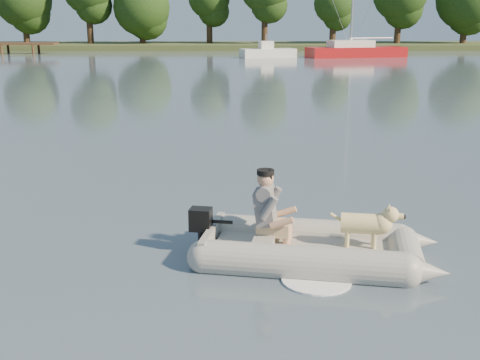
{
  "coord_description": "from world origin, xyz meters",
  "views": [
    {
      "loc": [
        -0.24,
        -8.0,
        3.34
      ],
      "look_at": [
        -0.07,
        1.6,
        0.75
      ],
      "focal_mm": 45.0,
      "sensor_mm": 36.0,
      "label": 1
    }
  ],
  "objects_px": {
    "dinghy": "(315,221)",
    "motorboat": "(268,46)",
    "man": "(267,205)",
    "dog": "(361,227)",
    "sailboat": "(355,51)"
  },
  "relations": [
    {
      "from": "sailboat",
      "to": "dinghy",
      "type": "bearing_deg",
      "value": -114.42
    },
    {
      "from": "man",
      "to": "sailboat",
      "type": "bearing_deg",
      "value": 87.84
    },
    {
      "from": "motorboat",
      "to": "sailboat",
      "type": "bearing_deg",
      "value": -11.58
    },
    {
      "from": "dinghy",
      "to": "sailboat",
      "type": "bearing_deg",
      "value": 88.69
    },
    {
      "from": "dog",
      "to": "sailboat",
      "type": "relative_size",
      "value": 0.08
    },
    {
      "from": "man",
      "to": "dog",
      "type": "height_order",
      "value": "man"
    },
    {
      "from": "dinghy",
      "to": "sailboat",
      "type": "relative_size",
      "value": 0.39
    },
    {
      "from": "dinghy",
      "to": "dog",
      "type": "distance_m",
      "value": 0.65
    },
    {
      "from": "man",
      "to": "dog",
      "type": "relative_size",
      "value": 1.16
    },
    {
      "from": "dinghy",
      "to": "motorboat",
      "type": "height_order",
      "value": "motorboat"
    },
    {
      "from": "dinghy",
      "to": "man",
      "type": "bearing_deg",
      "value": 175.76
    },
    {
      "from": "dog",
      "to": "man",
      "type": "bearing_deg",
      "value": 180.0
    },
    {
      "from": "dog",
      "to": "dinghy",
      "type": "bearing_deg",
      "value": -175.43
    },
    {
      "from": "motorboat",
      "to": "dog",
      "type": "bearing_deg",
      "value": -107.78
    },
    {
      "from": "man",
      "to": "sailboat",
      "type": "xyz_separation_m",
      "value": [
        10.67,
        46.05,
        -0.24
      ]
    }
  ]
}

